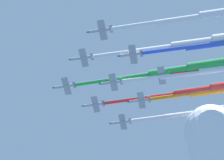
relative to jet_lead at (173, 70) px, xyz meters
The scene contains 6 objects.
jet_lead is the anchor object (origin of this frame).
jet_port_inner 15.09m from the jet_lead, 134.79° to the right, with size 9.46×73.61×3.78m.
jet_starboard_inner 14.95m from the jet_lead, 32.34° to the right, with size 8.47×71.25×3.85m.
jet_port_mid 19.29m from the jet_lead, 83.90° to the right, with size 9.75×72.74×3.82m.
jet_port_outer 30.31m from the jet_lead, 34.39° to the right, with size 8.45×71.41×3.91m.
cloud_puff 38.66m from the jet_lead, 23.47° to the right, with size 47.30×33.08×30.26m.
Camera 1 is at (-119.44, -26.73, -5.76)m, focal length 77.43 mm.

